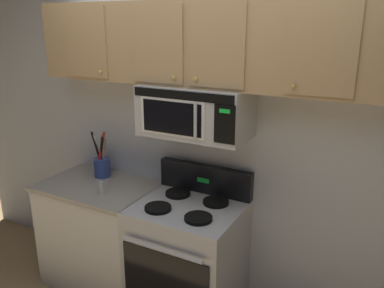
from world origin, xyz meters
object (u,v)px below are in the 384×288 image
at_px(over_range_microwave, 195,111).
at_px(utensil_crock_blue, 102,165).
at_px(salt_shaker, 101,188).
at_px(stove_range, 188,258).

height_order(over_range_microwave, utensil_crock_blue, over_range_microwave).
bearing_deg(salt_shaker, stove_range, 10.51).
height_order(over_range_microwave, salt_shaker, over_range_microwave).
relative_size(over_range_microwave, salt_shaker, 7.46).
bearing_deg(stove_range, over_range_microwave, 90.14).
distance_m(stove_range, utensil_crock_blue, 1.08).
height_order(utensil_crock_blue, salt_shaker, utensil_crock_blue).
xyz_separation_m(stove_range, utensil_crock_blue, (-0.92, 0.16, 0.54)).
relative_size(utensil_crock_blue, salt_shaker, 3.88).
bearing_deg(utensil_crock_blue, salt_shaker, -50.76).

